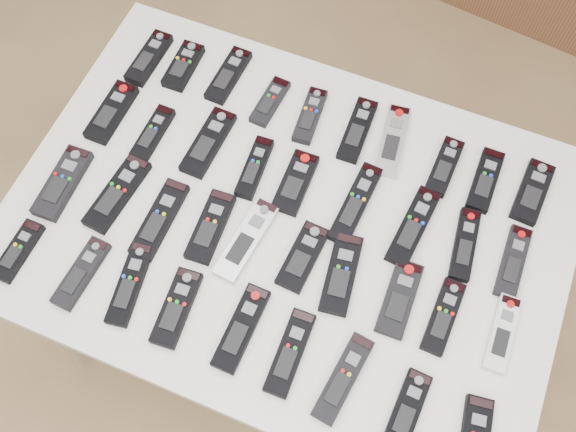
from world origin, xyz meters
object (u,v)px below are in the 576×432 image
at_px(remote_10, 112,112).
at_px(remote_11, 153,133).
at_px(remote_1, 183,66).
at_px(remote_16, 413,227).
at_px(remote_23, 247,240).
at_px(remote_34, 290,353).
at_px(remote_0, 149,58).
at_px(remote_8, 485,180).
at_px(remote_9, 532,192).
at_px(remote_28, 502,333).
at_px(remote_25, 341,274).
at_px(remote_22, 211,227).
at_px(remote_12, 208,142).
at_px(remote_19, 63,183).
at_px(remote_32, 177,308).
at_px(remote_26, 399,298).
at_px(remote_36, 407,410).
at_px(remote_30, 81,273).
at_px(remote_6, 392,141).
at_px(remote_4, 310,116).
at_px(remote_29, 18,251).
at_px(remote_13, 255,168).
at_px(remote_2, 228,75).
at_px(remote_31, 130,284).
at_px(table, 288,230).
at_px(remote_20, 117,193).
at_px(remote_3, 270,102).
at_px(remote_18, 513,262).
at_px(remote_21, 160,219).
at_px(remote_15, 356,204).
at_px(remote_27, 443,316).
at_px(remote_17, 465,245).
at_px(remote_5, 357,130).
at_px(remote_14, 296,183).
at_px(remote_24, 303,257).
at_px(remote_33, 241,328).
at_px(remote_35, 343,378).

relative_size(remote_10, remote_11, 1.12).
xyz_separation_m(remote_1, remote_16, (0.67, -0.20, 0.00)).
bearing_deg(remote_23, remote_34, -40.41).
bearing_deg(remote_0, remote_8, 0.57).
relative_size(remote_9, remote_28, 0.98).
bearing_deg(remote_25, remote_8, 48.57).
relative_size(remote_22, remote_25, 0.95).
bearing_deg(remote_12, remote_19, -137.07).
xyz_separation_m(remote_0, remote_32, (0.36, -0.56, 0.00)).
relative_size(remote_26, remote_36, 1.07).
xyz_separation_m(remote_30, remote_36, (0.74, -0.00, -0.00)).
relative_size(remote_1, remote_6, 0.74).
relative_size(remote_4, remote_6, 0.81).
height_order(remote_9, remote_10, remote_10).
relative_size(remote_12, remote_22, 1.08).
xyz_separation_m(remote_4, remote_11, (-0.33, -0.19, 0.00)).
distance_m(remote_29, remote_30, 0.15).
height_order(remote_13, remote_23, remote_13).
height_order(remote_25, remote_34, remote_25).
distance_m(remote_2, remote_6, 0.44).
xyz_separation_m(remote_10, remote_16, (0.77, -0.01, 0.00)).
bearing_deg(remote_9, remote_31, -139.94).
distance_m(table, remote_1, 0.50).
distance_m(remote_1, remote_20, 0.38).
bearing_deg(remote_6, remote_4, 175.22).
height_order(remote_3, remote_18, same).
relative_size(remote_21, remote_22, 1.14).
height_order(remote_10, remote_32, same).
xyz_separation_m(remote_15, remote_20, (-0.51, -0.18, -0.00)).
distance_m(remote_1, remote_11, 0.21).
bearing_deg(remote_2, remote_27, -27.96).
height_order(remote_12, remote_17, same).
relative_size(remote_5, remote_6, 0.91).
height_order(remote_6, remote_34, remote_6).
bearing_deg(remote_12, remote_14, -3.24).
distance_m(remote_4, remote_9, 0.55).
bearing_deg(remote_24, remote_14, 120.58).
xyz_separation_m(remote_15, remote_33, (-0.12, -0.36, -0.00)).
xyz_separation_m(remote_8, remote_24, (-0.32, -0.34, -0.00)).
distance_m(remote_17, remote_26, 0.20).
bearing_deg(remote_24, remote_11, 164.36).
bearing_deg(remote_35, remote_19, 174.56).
bearing_deg(remote_31, remote_4, 61.14).
distance_m(remote_13, remote_36, 0.63).
xyz_separation_m(remote_0, remote_19, (-0.02, -0.40, 0.00)).
bearing_deg(remote_33, remote_11, 138.89).
height_order(remote_13, remote_33, remote_13).
bearing_deg(remote_29, remote_22, 31.12).
distance_m(remote_17, remote_34, 0.45).
height_order(remote_16, remote_22, same).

